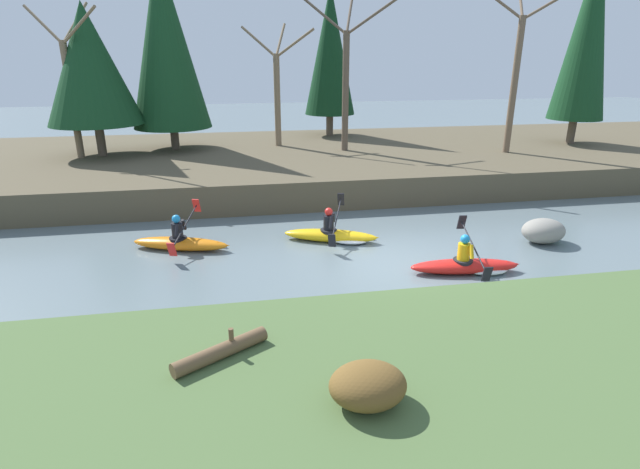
{
  "coord_description": "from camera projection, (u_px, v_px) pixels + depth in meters",
  "views": [
    {
      "loc": [
        -3.84,
        -11.3,
        5.14
      ],
      "look_at": [
        -1.61,
        1.08,
        0.55
      ],
      "focal_mm": 28.0,
      "sensor_mm": 36.0,
      "label": 1
    }
  ],
  "objects": [
    {
      "name": "driftwood_log",
      "position": [
        221.0,
        351.0,
        7.76
      ],
      "size": [
        1.51,
        1.04,
        0.44
      ],
      "rotation": [
        0.0,
        0.0,
        0.55
      ],
      "color": "brown",
      "rests_on": "riverbank_near"
    },
    {
      "name": "bare_tree_downstream",
      "position": [
        516.0,
        69.0,
        20.65
      ],
      "size": [
        4.01,
        3.97,
        7.32
      ],
      "color": "brown",
      "rests_on": "riverbank_far"
    },
    {
      "name": "kayaker_middle",
      "position": [
        334.0,
        235.0,
        14.39
      ],
      "size": [
        2.75,
        2.01,
        1.2
      ],
      "rotation": [
        0.0,
        0.0,
        -0.34
      ],
      "color": "yellow",
      "rests_on": "ground"
    },
    {
      "name": "conifer_tree_far_left",
      "position": [
        89.0,
        64.0,
        19.77
      ],
      "size": [
        3.76,
        3.76,
        5.98
      ],
      "color": "brown",
      "rests_on": "riverbank_far"
    },
    {
      "name": "ground_plane",
      "position": [
        389.0,
        265.0,
        12.85
      ],
      "size": [
        90.0,
        90.0,
        0.0
      ],
      "primitive_type": "plane",
      "color": "slate"
    },
    {
      "name": "conifer_tree_mid_left",
      "position": [
        330.0,
        51.0,
        24.79
      ],
      "size": [
        2.54,
        2.54,
        7.25
      ],
      "color": "brown",
      "rests_on": "riverbank_far"
    },
    {
      "name": "shrub_clump_nearest",
      "position": [
        368.0,
        385.0,
        6.69
      ],
      "size": [
        1.06,
        0.89,
        0.58
      ],
      "color": "brown",
      "rests_on": "riverbank_near"
    },
    {
      "name": "bare_tree_mid_downstream",
      "position": [
        346.0,
        77.0,
        21.2
      ],
      "size": [
        3.63,
        3.58,
        6.58
      ],
      "color": "brown",
      "rests_on": "riverbank_far"
    },
    {
      "name": "conifer_tree_centre",
      "position": [
        589.0,
        29.0,
        22.18
      ],
      "size": [
        2.47,
        2.47,
        9.01
      ],
      "color": "brown",
      "rests_on": "riverbank_far"
    },
    {
      "name": "boulder_midstream",
      "position": [
        543.0,
        231.0,
        14.25
      ],
      "size": [
        1.25,
        0.98,
        0.71
      ],
      "color": "gray",
      "rests_on": "ground"
    },
    {
      "name": "riverbank_near",
      "position": [
        489.0,
        374.0,
        7.93
      ],
      "size": [
        44.0,
        5.08,
        0.65
      ],
      "color": "#4C6638",
      "rests_on": "ground"
    },
    {
      "name": "conifer_tree_left",
      "position": [
        165.0,
        41.0,
        20.92
      ],
      "size": [
        3.37,
        3.37,
        8.1
      ],
      "color": "brown",
      "rests_on": "riverbank_far"
    },
    {
      "name": "kayaker_trailing",
      "position": [
        181.0,
        242.0,
        13.78
      ],
      "size": [
        2.76,
        2.02,
        1.2
      ],
      "rotation": [
        0.0,
        0.0,
        -0.31
      ],
      "color": "orange",
      "rests_on": "ground"
    },
    {
      "name": "kayaker_lead",
      "position": [
        469.0,
        265.0,
        12.34
      ],
      "size": [
        2.79,
        2.07,
        1.2
      ],
      "rotation": [
        0.0,
        0.0,
        -0.11
      ],
      "color": "red",
      "rests_on": "ground"
    },
    {
      "name": "riverbank_far",
      "position": [
        318.0,
        161.0,
        22.56
      ],
      "size": [
        44.0,
        11.91,
        1.07
      ],
      "color": "brown",
      "rests_on": "ground"
    },
    {
      "name": "bare_tree_mid_upstream",
      "position": [
        277.0,
        89.0,
        22.5
      ],
      "size": [
        2.99,
        2.95,
        5.37
      ],
      "color": "#7A664C",
      "rests_on": "riverbank_far"
    },
    {
      "name": "bare_tree_upstream",
      "position": [
        71.0,
        86.0,
        19.7
      ],
      "size": [
        3.34,
        3.3,
        6.04
      ],
      "color": "#7A664C",
      "rests_on": "riverbank_far"
    }
  ]
}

